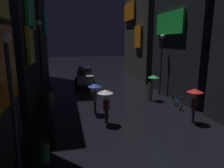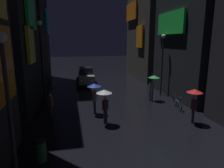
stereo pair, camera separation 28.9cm
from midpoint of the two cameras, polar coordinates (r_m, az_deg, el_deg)
The scene contains 13 objects.
building_right_mid at distance 18.95m, azimuth 22.58°, elevation 20.52°, with size 4.25×7.48×15.69m.
building_right_far at distance 27.07m, azimuth 10.24°, elevation 15.28°, with size 4.25×8.39×12.66m.
pedestrian_near_crossing_blue at distance 13.16m, azimuth -5.57°, elevation -1.76°, with size 0.90×0.90×2.12m.
pedestrian_foreground_left_green at distance 16.47m, azimuth 11.04°, elevation 0.94°, with size 0.90×0.90×2.12m.
pedestrian_midstreet_centre_black at distance 12.98m, azimuth -17.70°, elevation -2.50°, with size 0.90×0.90×2.12m.
pedestrian_midstreet_left_clear at distance 11.53m, azimuth -2.55°, elevation -3.75°, with size 0.90×0.90×2.12m.
pedestrian_foreground_right_red at distance 12.64m, azimuth 21.96°, elevation -3.21°, with size 0.90×0.90×2.12m.
bicycle_parked_at_storefront at distance 15.42m, azimuth 17.62°, elevation -5.12°, with size 0.42×1.80×0.96m.
car_distant at distance 22.73m, azimuth -8.23°, elevation 2.24°, with size 2.37×4.21×1.92m.
streetlamp_left_near at distance 7.18m, azimuth -27.88°, elevation -2.16°, with size 0.36×0.36×5.13m.
streetlamp_left_far at distance 16.19m, azimuth -20.04°, elevation 8.11°, with size 0.36×0.36×6.30m.
streetlamp_right_far at distance 18.21m, azimuth 13.46°, elevation 7.33°, with size 0.36×0.36×5.38m.
trash_bin at distance 9.02m, azimuth -19.82°, elevation -17.59°, with size 0.46×0.46×0.93m.
Camera 1 is at (-3.28, -2.62, 4.86)m, focal length 32.00 mm.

